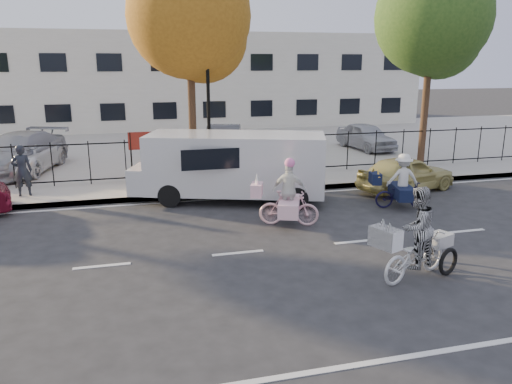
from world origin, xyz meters
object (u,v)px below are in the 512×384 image
object	(u,v)px
lamppost	(208,96)
unicorn_bike	(288,201)
lot_car_a	(18,153)
pedestrian	(22,170)
zebra_trike	(416,243)
bull_bike	(401,187)
lot_car_b	(24,157)
white_van	(232,164)
gold_sedan	(406,174)
lot_car_c	(223,141)
lot_car_d	(366,136)

from	to	relation	value
lamppost	unicorn_bike	bearing A→B (deg)	-76.61
lamppost	lot_car_a	distance (m)	7.88
lamppost	pedestrian	size ratio (longest dim) A/B	2.66
zebra_trike	bull_bike	xyz separation A→B (m)	(2.34, 4.54, -0.08)
lot_car_b	zebra_trike	bearing A→B (deg)	-39.64
white_van	lot_car_b	world-z (taller)	white_van
zebra_trike	white_van	size ratio (longest dim) A/B	0.34
gold_sedan	lot_car_c	size ratio (longest dim) A/B	0.86
lamppost	lot_car_d	size ratio (longest dim) A/B	1.18
lamppost	zebra_trike	size ratio (longest dim) A/B	1.97
zebra_trike	lot_car_b	bearing A→B (deg)	16.12
lamppost	lot_car_d	world-z (taller)	lamppost
pedestrian	lot_car_b	size ratio (longest dim) A/B	0.38
lot_car_a	lot_car_c	bearing A→B (deg)	28.70
gold_sedan	lot_car_b	xyz separation A→B (m)	(-12.90, 5.75, 0.13)
unicorn_bike	white_van	xyz separation A→B (m)	(-0.91, 2.79, 0.48)
lot_car_b	bull_bike	bearing A→B (deg)	-20.13
bull_bike	lot_car_c	world-z (taller)	bull_bike
lamppost	lot_car_b	distance (m)	7.70
pedestrian	lot_car_c	size ratio (longest dim) A/B	0.39
gold_sedan	lot_car_a	world-z (taller)	lot_car_a
gold_sedan	unicorn_bike	bearing A→B (deg)	100.08
pedestrian	lot_car_d	world-z (taller)	pedestrian
white_van	lot_car_a	size ratio (longest dim) A/B	1.26
zebra_trike	lot_car_b	world-z (taller)	zebra_trike
lamppost	bull_bike	distance (m)	7.14
bull_bike	pedestrian	size ratio (longest dim) A/B	1.12
zebra_trike	lot_car_b	size ratio (longest dim) A/B	0.52
unicorn_bike	gold_sedan	xyz separation A→B (m)	(5.01, 2.47, -0.07)
lot_car_a	lot_car_d	bearing A→B (deg)	25.85
zebra_trike	lot_car_a	bearing A→B (deg)	16.51
lot_car_a	lot_car_d	size ratio (longest dim) A/B	1.39
pedestrian	zebra_trike	bearing A→B (deg)	129.60
lamppost	pedestrian	world-z (taller)	lamppost
gold_sedan	lot_car_a	bearing A→B (deg)	49.80
zebra_trike	lot_car_c	xyz separation A→B (m)	(-1.35, 13.28, 0.10)
pedestrian	lot_car_b	world-z (taller)	pedestrian
unicorn_bike	lot_car_b	world-z (taller)	unicorn_bike
white_van	lot_car_b	bearing A→B (deg)	161.43
gold_sedan	pedestrian	xyz separation A→B (m)	(-12.28, 2.01, 0.36)
lamppost	gold_sedan	distance (m)	7.24
lot_car_c	lot_car_d	world-z (taller)	lot_car_c
bull_bike	zebra_trike	bearing A→B (deg)	165.50
pedestrian	lot_car_d	size ratio (longest dim) A/B	0.44
lot_car_d	white_van	bearing A→B (deg)	-145.98
bull_bike	lot_car_d	world-z (taller)	bull_bike
gold_sedan	white_van	bearing A→B (deg)	70.76
lot_car_c	gold_sedan	bearing A→B (deg)	-40.10
lot_car_a	lot_car_b	bearing A→B (deg)	-4.74
unicorn_bike	bull_bike	size ratio (longest dim) A/B	1.02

